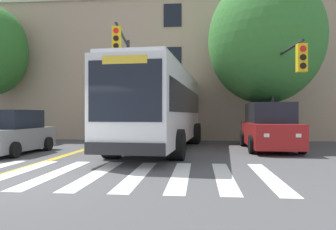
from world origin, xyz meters
TOP-DOWN VIEW (x-y plane):
  - ground_plane at (0.00, 0.00)m, footprint 120.00×120.00m
  - crosswalk at (0.74, 1.15)m, footprint 10.62×4.32m
  - lane_line_yellow_inner at (-1.23, 15.15)m, footprint 0.12×36.00m
  - lane_line_yellow_outer at (-1.07, 15.15)m, footprint 0.12×36.00m
  - city_bus at (2.37, 7.78)m, footprint 3.55×12.03m
  - car_grey_near_lane at (-3.52, 5.24)m, footprint 2.07×4.12m
  - car_red_far_lane at (7.19, 7.78)m, footprint 2.26×5.18m
  - car_white_behind_bus at (1.41, 16.79)m, footprint 2.56×5.15m
  - traffic_light_near_corner at (7.60, 6.78)m, footprint 0.42×4.18m
  - traffic_light_overhead at (0.48, 7.87)m, footprint 0.73×4.50m
  - street_tree_curbside_large at (7.36, 9.62)m, footprint 7.66×7.36m
  - building_facade at (2.41, 16.01)m, footprint 33.28×6.86m

SIDE VIEW (x-z plane):
  - ground_plane at x=0.00m, z-range 0.00..0.00m
  - lane_line_yellow_inner at x=-1.23m, z-range 0.00..0.01m
  - lane_line_yellow_outer at x=-1.07m, z-range 0.00..0.01m
  - crosswalk at x=0.74m, z-range 0.00..0.01m
  - car_grey_near_lane at x=-3.52m, z-range -0.07..1.71m
  - car_red_far_lane at x=7.19m, z-range -0.05..2.06m
  - car_white_behind_bus at x=1.41m, z-range -0.05..2.10m
  - city_bus at x=2.37m, z-range 0.15..3.73m
  - traffic_light_near_corner at x=7.60m, z-range 0.78..5.56m
  - traffic_light_overhead at x=0.48m, z-range 1.07..6.60m
  - building_facade at x=2.41m, z-range 0.01..9.50m
  - street_tree_curbside_large at x=7.36m, z-range 1.06..9.77m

